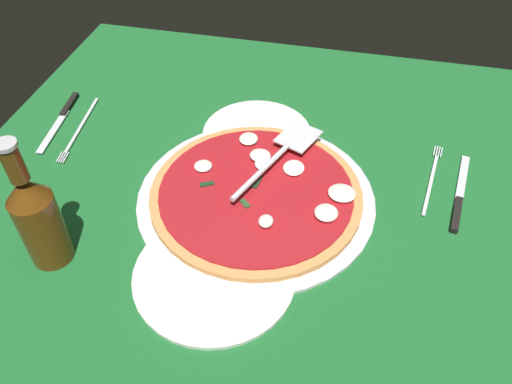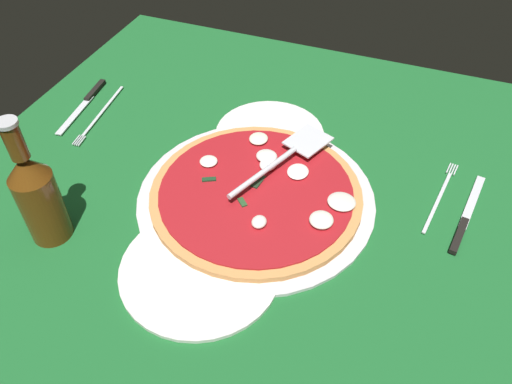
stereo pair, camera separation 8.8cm
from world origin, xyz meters
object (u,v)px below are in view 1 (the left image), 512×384
object	(u,v)px
place_setting_near	(71,124)
place_setting_far	(445,190)
dinner_plate_right	(216,275)
beer_bottle	(38,217)
pizza_server	(279,154)
dinner_plate_left	(257,133)
pizza	(258,192)

from	to	relation	value
place_setting_near	place_setting_far	size ratio (longest dim) A/B	0.96
dinner_plate_right	beer_bottle	world-z (taller)	beer_bottle
place_setting_far	dinner_plate_right	bearing A→B (deg)	136.87
place_setting_near	place_setting_far	bearing A→B (deg)	81.19
pizza_server	place_setting_far	distance (cm)	30.50
dinner_plate_left	dinner_plate_right	xyz separation A→B (cm)	(35.44, 1.62, 0.00)
dinner_plate_left	pizza_server	xyz separation A→B (cm)	(9.48, 6.36, 3.56)
pizza_server	dinner_plate_left	bearing A→B (deg)	55.89
dinner_plate_left	place_setting_far	size ratio (longest dim) A/B	0.96
dinner_plate_right	beer_bottle	distance (cm)	27.57
dinner_plate_right	beer_bottle	bearing A→B (deg)	-85.86
pizza_server	pizza	bearing A→B (deg)	-172.83
place_setting_near	beer_bottle	world-z (taller)	beer_bottle
dinner_plate_right	pizza_server	xyz separation A→B (cm)	(-25.96, 4.74, 3.56)
pizza	beer_bottle	xyz separation A→B (cm)	(19.66, -28.69, 7.40)
dinner_plate_left	pizza_server	world-z (taller)	pizza_server
pizza_server	place_setting_near	bearing A→B (deg)	106.71
place_setting_near	beer_bottle	bearing A→B (deg)	16.85
dinner_plate_left	pizza	xyz separation A→B (cm)	(17.67, 4.18, 1.21)
dinner_plate_left	pizza	size ratio (longest dim) A/B	0.59
beer_bottle	pizza	bearing A→B (deg)	124.42
dinner_plate_left	pizza_server	distance (cm)	11.96
dinner_plate_right	place_setting_far	size ratio (longest dim) A/B	1.11
dinner_plate_left	beer_bottle	xyz separation A→B (cm)	(37.33, -24.51, 8.61)
place_setting_far	beer_bottle	world-z (taller)	beer_bottle
pizza_server	beer_bottle	world-z (taller)	beer_bottle
beer_bottle	dinner_plate_right	bearing A→B (deg)	94.14
pizza_server	place_setting_far	xyz separation A→B (cm)	(-1.21, 30.25, -3.70)
place_setting_far	beer_bottle	size ratio (longest dim) A/B	0.98
dinner_plate_right	place_setting_near	bearing A→B (deg)	-127.01
pizza	dinner_plate_left	bearing A→B (deg)	-166.68
dinner_plate_left	place_setting_far	xyz separation A→B (cm)	(8.27, 36.61, -0.14)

